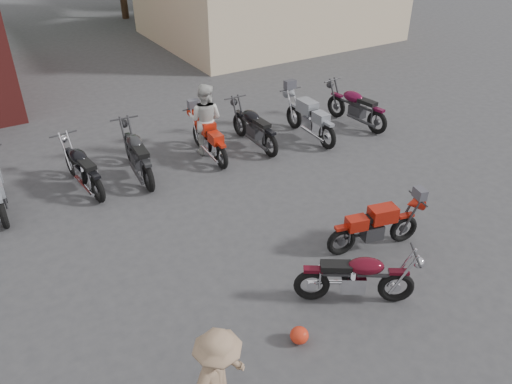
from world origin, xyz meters
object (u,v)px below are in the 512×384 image
helmet (299,335)px  row_bike_5 (254,125)px  person_light (205,120)px  row_bike_4 (208,136)px  row_bike_7 (356,104)px  person_tan (219,382)px  row_bike_6 (310,116)px  row_bike_2 (82,165)px  row_bike_3 (137,152)px  vintage_motorcycle (358,274)px  sportbike (376,224)px

helmet → row_bike_5: 6.86m
person_light → row_bike_4: person_light is taller
row_bike_4 → row_bike_7: 4.54m
person_tan → row_bike_5: (4.56, 6.78, -0.20)m
helmet → row_bike_6: 7.37m
row_bike_2 → row_bike_3: size_ratio=0.93×
row_bike_2 → row_bike_4: bearing=-98.4°
row_bike_3 → row_bike_5: bearing=-86.0°
person_tan → helmet: bearing=-10.8°
row_bike_4 → row_bike_5: size_ratio=0.94×
vintage_motorcycle → sportbike: vintage_motorcycle is taller
sportbike → row_bike_2: size_ratio=0.91×
row_bike_6 → helmet: bearing=143.1°
person_light → row_bike_7: person_light is taller
person_light → row_bike_7: (4.48, -0.59, -0.31)m
vintage_motorcycle → person_tan: bearing=-131.1°
person_light → person_tan: person_light is taller
row_bike_4 → row_bike_6: size_ratio=0.91×
sportbike → row_bike_6: size_ratio=0.86×
row_bike_3 → row_bike_4: 1.88m
row_bike_2 → person_light: bearing=-94.4°
row_bike_4 → row_bike_6: (2.86, -0.39, 0.05)m
vintage_motorcycle → row_bike_3: 6.16m
person_light → vintage_motorcycle: bearing=131.6°
row_bike_7 → person_light: bearing=74.5°
sportbike → person_tan: bearing=-144.1°
vintage_motorcycle → helmet: bearing=-136.0°
row_bike_4 → person_tan: bearing=157.2°
vintage_motorcycle → row_bike_3: size_ratio=0.89×
helmet → row_bike_4: (1.61, 6.23, 0.43)m
helmet → row_bike_7: row_bike_7 is taller
sportbike → row_bike_3: size_ratio=0.85×
row_bike_6 → row_bike_7: (1.66, 0.03, -0.00)m
person_tan → row_bike_5: person_tan is taller
vintage_motorcycle → person_light: bearing=120.0°
person_tan → row_bike_7: bearing=9.2°
person_light → row_bike_4: bearing=124.3°
vintage_motorcycle → row_bike_4: (0.30, 5.98, 0.01)m
row_bike_2 → row_bike_5: (4.45, -0.10, 0.02)m
helmet → row_bike_3: size_ratio=0.13×
sportbike → row_bike_4: size_ratio=0.94×
sportbike → row_bike_4: (-0.97, 5.05, 0.04)m
row_bike_2 → row_bike_3: (1.27, -0.08, 0.04)m
row_bike_4 → row_bike_6: 2.89m
row_bike_4 → row_bike_6: bearing=-95.2°
row_bike_2 → row_bike_6: bearing=-101.6°
person_light → row_bike_7: size_ratio=0.87×
row_bike_2 → vintage_motorcycle: bearing=-162.0°
helmet → row_bike_4: size_ratio=0.15×
row_bike_2 → sportbike: bearing=-148.4°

